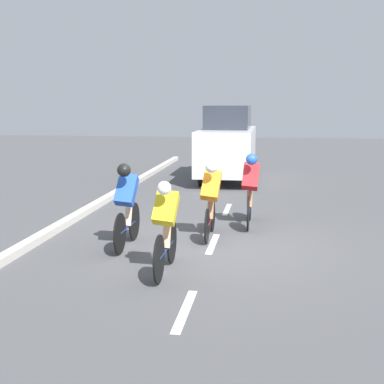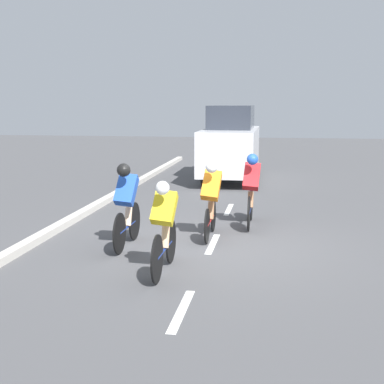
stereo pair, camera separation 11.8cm
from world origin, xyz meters
TOP-DOWN VIEW (x-y plane):
  - ground_plane at (0.00, 0.00)m, footprint 60.00×60.00m
  - lane_stripe_near at (0.00, 3.15)m, footprint 0.12×1.40m
  - lane_stripe_mid at (0.00, -0.05)m, footprint 0.12×1.40m
  - lane_stripe_far at (0.00, -3.25)m, footprint 0.12×1.40m
  - curb at (3.20, -0.05)m, footprint 0.20×28.30m
  - cyclist_blue at (1.47, 0.43)m, footprint 0.37×1.68m
  - cyclist_orange at (0.09, -0.48)m, footprint 0.38×1.60m
  - cyclist_yellow at (0.51, 1.75)m, footprint 0.37×1.71m
  - cyclist_red at (-0.60, -1.60)m, footprint 0.36×1.73m
  - support_car at (0.41, -8.25)m, footprint 1.70×4.53m

SIDE VIEW (x-z plane):
  - ground_plane at x=0.00m, z-range 0.00..0.00m
  - lane_stripe_near at x=0.00m, z-range 0.00..0.01m
  - lane_stripe_mid at x=0.00m, z-range 0.00..0.01m
  - lane_stripe_far at x=0.00m, z-range 0.00..0.01m
  - curb at x=3.20m, z-range 0.00..0.14m
  - cyclist_yellow at x=0.51m, z-range 0.02..1.47m
  - cyclist_orange at x=0.09m, z-range 0.05..1.55m
  - cyclist_blue at x=1.47m, z-range 0.04..1.57m
  - cyclist_red at x=-0.60m, z-range 0.04..1.57m
  - support_car at x=0.41m, z-range -0.02..2.42m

